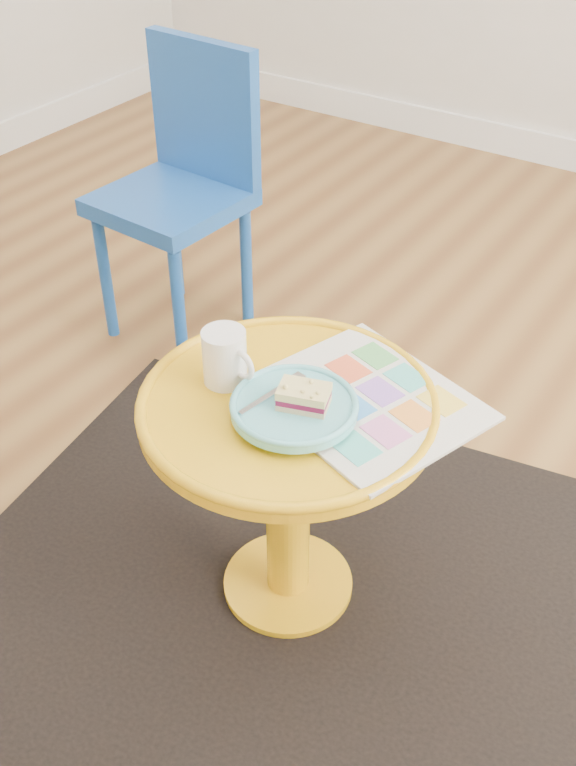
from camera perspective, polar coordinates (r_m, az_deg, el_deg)
The scene contains 10 objects.
floor at distance 2.01m, azimuth 0.44°, elevation -5.35°, with size 4.00×4.00×0.00m, color brown.
room_walls at distance 3.14m, azimuth -4.94°, elevation 12.90°, with size 4.00×4.00×4.00m.
rug at distance 1.75m, azimuth 0.00°, elevation -13.40°, with size 1.30×1.10×0.01m, color black.
side_table at distance 1.51m, azimuth 0.00°, elevation -5.26°, with size 0.50×0.50×0.48m.
chair at distance 2.29m, azimuth -6.94°, elevation 13.54°, with size 0.36×0.36×0.77m.
newspaper at distance 1.42m, azimuth 5.24°, elevation -1.16°, with size 0.35×0.29×0.01m, color silver.
mug at distance 1.44m, azimuth -4.20°, elevation 1.82°, with size 0.11×0.08×0.10m.
plate at distance 1.37m, azimuth 0.41°, elevation -1.67°, with size 0.21×0.21×0.02m.
cake_slice at distance 1.35m, azimuth 1.06°, elevation -0.91°, with size 0.09×0.08×0.04m.
fork at distance 1.39m, azimuth -0.89°, elevation -0.62°, with size 0.04×0.14×0.00m.
Camera 1 is at (0.80, -1.23, 1.37)m, focal length 40.00 mm.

